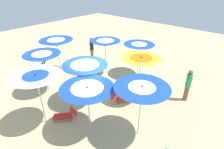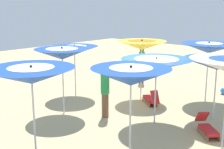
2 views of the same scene
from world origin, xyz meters
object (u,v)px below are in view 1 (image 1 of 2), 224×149
lounger_1 (123,98)px  lounger_2 (64,116)px  beach_umbrella_0 (36,79)px  beachgoer_0 (99,71)px  beach_umbrella_5 (141,61)px  beach_umbrella_6 (56,43)px  beach_umbrella_3 (43,58)px  lounger_0 (49,68)px  beach_umbrella_8 (139,47)px  beachgoer_2 (92,48)px  beach_umbrella_1 (87,92)px  beach_umbrella_4 (85,68)px  beachgoer_1 (188,85)px  beach_umbrella_2 (142,91)px  beach_umbrella_7 (105,43)px

lounger_1 → lounger_2: (1.19, 2.93, -0.00)m
lounger_1 → beach_umbrella_0: bearing=-169.2°
beach_umbrella_0 → beachgoer_0: (0.48, -3.98, -1.33)m
beach_umbrella_5 → beach_umbrella_6: 5.88m
beach_umbrella_3 → lounger_0: beach_umbrella_3 is taller
beach_umbrella_3 → beach_umbrella_8: size_ratio=1.09×
beach_umbrella_6 → beachgoer_0: (-3.22, -0.60, -1.17)m
beachgoer_2 → beachgoer_0: bearing=-5.4°
beach_umbrella_5 → beach_umbrella_8: bearing=-54.8°
beach_umbrella_5 → beachgoer_2: 6.17m
beach_umbrella_0 → beach_umbrella_1: (-1.81, -1.10, -0.36)m
beach_umbrella_6 → lounger_1: (-5.39, -0.24, -1.92)m
lounger_1 → lounger_2: lounger_1 is taller
beach_umbrella_1 → beach_umbrella_5: bearing=-95.0°
beach_umbrella_4 → lounger_1: beach_umbrella_4 is taller
beachgoer_2 → lounger_1: bearing=4.4°
beachgoer_0 → beach_umbrella_1: bearing=166.5°
beachgoer_1 → beach_umbrella_2: bearing=-141.9°
beachgoer_0 → beachgoer_1: beachgoer_0 is taller
beach_umbrella_5 → beach_umbrella_1: bearing=85.0°
beach_umbrella_1 → lounger_2: beach_umbrella_1 is taller
lounger_2 → beach_umbrella_6: bearing=-81.1°
beach_umbrella_5 → beach_umbrella_8: (1.60, -2.27, -0.25)m
lounger_0 → beach_umbrella_6: bearing=18.1°
beach_umbrella_1 → beachgoer_0: bearing=-51.5°
beach_umbrella_3 → beachgoer_2: beach_umbrella_3 is taller
beach_umbrella_7 → lounger_1: beach_umbrella_7 is taller
beach_umbrella_2 → beachgoer_1: (-0.56, -3.68, -1.21)m
beachgoer_1 → beachgoer_0: bearing=159.6°
beach_umbrella_4 → beach_umbrella_5: beach_umbrella_5 is taller
beachgoer_0 → beachgoer_2: (3.14, -2.36, -0.01)m
lounger_2 → beachgoer_1: (-3.63, -5.24, 0.75)m
beach_umbrella_6 → beachgoer_0: size_ratio=1.32×
beach_umbrella_6 → beachgoer_2: bearing=-91.4°
beach_umbrella_6 → lounger_0: 2.10m
beach_umbrella_4 → beachgoer_1: (-3.93, -3.54, -1.04)m
beach_umbrella_0 → beach_umbrella_2: bearing=-147.9°
beach_umbrella_2 → lounger_2: (3.07, 1.56, -1.95)m
beach_umbrella_3 → lounger_0: (2.27, -1.40, -1.93)m
beach_umbrella_1 → beachgoer_1: beach_umbrella_1 is taller
beach_umbrella_0 → beach_umbrella_5: size_ratio=1.03×
beach_umbrella_3 → lounger_1: beach_umbrella_3 is taller
beach_umbrella_7 → beach_umbrella_8: 2.15m
beach_umbrella_2 → beach_umbrella_4: bearing=-2.5°
beach_umbrella_1 → beach_umbrella_3: beach_umbrella_3 is taller
lounger_2 → beachgoer_0: (0.99, -3.29, 0.75)m
beach_umbrella_5 → beachgoer_2: size_ratio=1.37×
beach_umbrella_6 → beachgoer_0: 3.47m
beach_umbrella_4 → lounger_0: beach_umbrella_4 is taller
beach_umbrella_5 → lounger_0: (6.52, 1.50, -2.02)m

